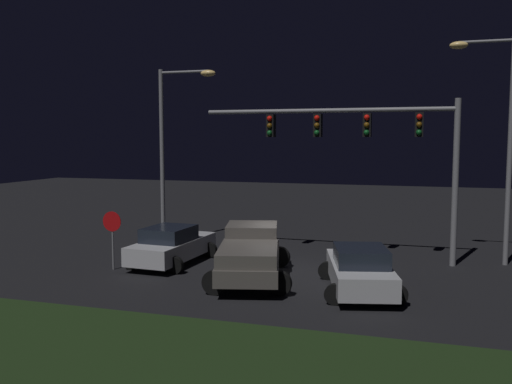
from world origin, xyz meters
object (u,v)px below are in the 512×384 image
car_sedan_far (360,270)px  street_lamp_right (498,125)px  traffic_signal_gantry (368,137)px  pickup_truck (250,251)px  stop_sign (112,229)px  car_sedan (172,245)px  street_lamp_left (173,135)px

car_sedan_far → street_lamp_right: size_ratio=0.53×
traffic_signal_gantry → pickup_truck: bearing=-130.7°
car_sedan_far → stop_sign: 9.35m
traffic_signal_gantry → street_lamp_right: size_ratio=1.17×
car_sedan → street_lamp_left: 6.08m
car_sedan → stop_sign: size_ratio=2.02×
car_sedan → street_lamp_left: street_lamp_left is taller
car_sedan → street_lamp_right: street_lamp_right is taller
traffic_signal_gantry → street_lamp_right: 4.99m
pickup_truck → car_sedan: size_ratio=1.27×
street_lamp_right → stop_sign: (-13.91, -5.26, -3.93)m
car_sedan_far → traffic_signal_gantry: (-0.30, 4.81, 4.29)m
street_lamp_left → car_sedan_far: bearing=-31.6°
pickup_truck → car_sedan_far: size_ratio=1.22×
pickup_truck → street_lamp_right: bearing=-74.0°
car_sedan → street_lamp_left: bearing=27.3°
car_sedan → traffic_signal_gantry: traffic_signal_gantry is taller
car_sedan → car_sedan_far: bearing=-101.0°
pickup_truck → street_lamp_right: size_ratio=0.65×
street_lamp_left → street_lamp_right: size_ratio=0.92×
car_sedan_far → traffic_signal_gantry: bearing=-10.5°
car_sedan_far → street_lamp_left: 11.81m
street_lamp_left → stop_sign: street_lamp_left is taller
traffic_signal_gantry → street_lamp_left: street_lamp_left is taller
pickup_truck → traffic_signal_gantry: 6.84m
pickup_truck → traffic_signal_gantry: size_ratio=0.56×
car_sedan_far → stop_sign: size_ratio=2.11×
pickup_truck → street_lamp_right: 10.84m
traffic_signal_gantry → stop_sign: traffic_signal_gantry is taller
street_lamp_right → stop_sign: street_lamp_right is taller
pickup_truck → street_lamp_left: (-5.42, 5.13, 4.15)m
car_sedan → car_sedan_far: 7.86m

